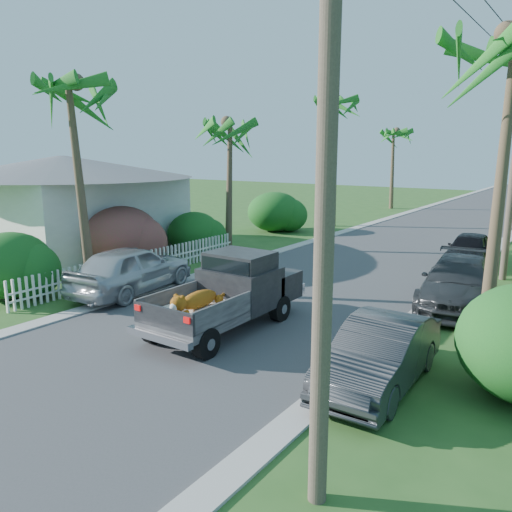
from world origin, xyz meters
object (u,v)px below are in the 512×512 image
Objects in this scene: house_left at (66,208)px; parked_car_rm at (458,283)px; utility_pole_a at (326,167)px; parked_car_rn at (380,354)px; palm_l_b at (229,123)px; palm_l_d at (394,131)px; palm_l_c at (337,101)px; pickup_truck at (234,291)px; parked_car_rf at (469,249)px; palm_l_a at (73,84)px; parked_car_ln at (132,269)px.

parked_car_rm is at bearing 4.63° from house_left.
parked_car_rn is at bearing 98.90° from utility_pole_a.
palm_l_b is 0.96× the size of palm_l_d.
utility_pole_a is at bearing -25.82° from house_left.
palm_l_b is 10.19m from palm_l_c.
pickup_truck reaches higher than parked_car_rm.
palm_l_a is (-10.12, -12.00, 6.26)m from parked_car_rf.
pickup_truck is 1.05× the size of parked_car_ln.
palm_l_b is (-0.60, 9.00, -0.79)m from palm_l_a.
pickup_truck is 8.79m from palm_l_a.
parked_car_rn is 13.21m from parked_car_rf.
palm_l_a is 13.03m from utility_pole_a.
palm_l_d is (-1.89, 30.32, 5.61)m from parked_car_ln.
parked_car_rf is 0.43× the size of palm_l_c.
parked_car_rn is 5.51m from utility_pole_a.
palm_l_b is 8.92m from house_left.
palm_l_b is at bearing 128.41° from pickup_truck.
palm_l_c is (-11.00, 20.17, 7.22)m from parked_car_rn.
parked_car_ln reaches higher than parked_car_rn.
palm_l_b reaches higher than parked_car_rm.
parked_car_ln reaches higher than parked_car_rf.
parked_car_rm is at bearing -16.71° from palm_l_b.
palm_l_d is at bearing 106.75° from parked_car_rm.
pickup_truck is 0.57× the size of utility_pole_a.
parked_car_ln is at bearing -85.65° from palm_l_c.
utility_pole_a reaches higher than parked_car_rm.
parked_car_rm is 1.30× the size of parked_car_rf.
palm_l_d reaches higher than parked_car_rn.
palm_l_d is (0.30, 22.00, 0.29)m from palm_l_b.
house_left is (-6.80, 4.00, -4.81)m from palm_l_a.
parked_car_ln is at bearing -129.58° from parked_car_rf.
pickup_truck reaches higher than parked_car_rn.
parked_car_rn is 0.86× the size of parked_car_ln.
palm_l_d is at bearing -93.41° from parked_car_ln.
palm_l_b is 0.82× the size of utility_pole_a.
parked_car_rf is 12.41m from palm_l_b.
palm_l_c is at bearing 64.98° from house_left.
palm_l_c is at bearing 89.40° from palm_l_a.
parked_car_ln is at bearing -21.59° from house_left.
palm_l_b reaches higher than parked_car_ln.
palm_l_d is (-6.80, 30.95, 5.43)m from pickup_truck.
palm_l_b is at bearing 93.81° from palm_l_a.
palm_l_b is at bearing -94.57° from palm_l_c.
palm_l_c is at bearing 117.12° from parked_car_rn.
parked_car_rf is 0.44× the size of house_left.
parked_car_ln is 0.66× the size of palm_l_b.
parked_car_rm is (4.70, 5.41, -0.26)m from pickup_truck.
utility_pole_a is (12.10, -36.00, -1.84)m from palm_l_d.
palm_l_d is at bearing 89.22° from palm_l_b.
parked_car_rm is 10.73m from parked_car_ln.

